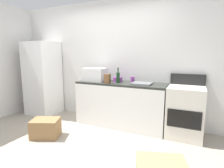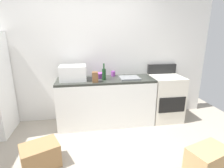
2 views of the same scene
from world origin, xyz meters
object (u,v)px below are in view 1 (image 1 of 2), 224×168
refrigerator (43,78)px  knife_block (107,79)px  mixing_bowl (118,79)px  cardboard_box_large (46,128)px  microwave (95,74)px  coffee_mug (132,79)px  stove_oven (185,111)px  wine_bottle (118,77)px

refrigerator → knife_block: size_ratio=9.71×
mixing_bowl → cardboard_box_large: mixing_bowl is taller
microwave → cardboard_box_large: microwave is taller
cardboard_box_large → coffee_mug: bearing=46.6°
refrigerator → stove_oven: bearing=1.0°
stove_oven → wine_bottle: 1.37m
stove_oven → microwave: microwave is taller
stove_oven → microwave: 1.89m
stove_oven → cardboard_box_large: (-2.23, -1.06, -0.30)m
cardboard_box_large → stove_oven: bearing=25.5°
refrigerator → coffee_mug: 2.24m
knife_block → mixing_bowl: 0.33m
stove_oven → knife_block: bearing=-171.8°
wine_bottle → knife_block: bearing=-141.6°
wine_bottle → knife_block: size_ratio=1.67×
coffee_mug → cardboard_box_large: size_ratio=0.21×
wine_bottle → mixing_bowl: bearing=115.4°
stove_oven → coffee_mug: stove_oven is taller
knife_block → mixing_bowl: bearing=75.0°
refrigerator → mixing_bowl: (1.93, 0.16, 0.07)m
wine_bottle → coffee_mug: wine_bottle is taller
wine_bottle → cardboard_box_large: size_ratio=0.64×
stove_oven → knife_block: 1.53m
knife_block → refrigerator: bearing=175.4°
stove_oven → wine_bottle: (-1.26, -0.07, 0.54)m
refrigerator → stove_oven: refrigerator is taller
mixing_bowl → wine_bottle: bearing=-64.6°
coffee_mug → cardboard_box_large: coffee_mug is taller
refrigerator → microwave: size_ratio=3.80×
refrigerator → knife_block: (1.84, -0.15, 0.12)m
wine_bottle → microwave: bearing=174.5°
knife_block → mixing_bowl: size_ratio=0.95×
stove_oven → mixing_bowl: 1.43m
knife_block → cardboard_box_large: bearing=-133.1°
cardboard_box_large → wine_bottle: bearing=45.6°
stove_oven → knife_block: size_ratio=6.11×
refrigerator → wine_bottle: (2.01, -0.02, 0.14)m
wine_bottle → mixing_bowl: 0.21m
cardboard_box_large → microwave: bearing=67.9°
mixing_bowl → refrigerator: bearing=-175.2°
microwave → knife_block: microwave is taller
microwave → coffee_mug: (0.76, 0.21, -0.09)m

